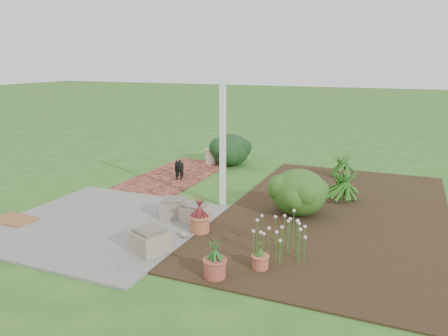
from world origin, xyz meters
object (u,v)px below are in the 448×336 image
at_px(black_dog, 179,167).
at_px(stone_trough_near, 150,242).
at_px(evergreen_shrub, 299,191).
at_px(cream_ceramic_urn, 211,156).

bearing_deg(black_dog, stone_trough_near, -88.46).
relative_size(stone_trough_near, black_dog, 0.89).
height_order(stone_trough_near, evergreen_shrub, evergreen_shrub).
height_order(stone_trough_near, cream_ceramic_urn, cream_ceramic_urn).
bearing_deg(evergreen_shrub, black_dog, 158.58).
bearing_deg(stone_trough_near, black_dog, 112.73).
distance_m(stone_trough_near, black_dog, 4.17).
relative_size(stone_trough_near, cream_ceramic_urn, 1.11).
bearing_deg(black_dog, cream_ceramic_urn, 67.27).
distance_m(black_dog, evergreen_shrub, 3.51).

